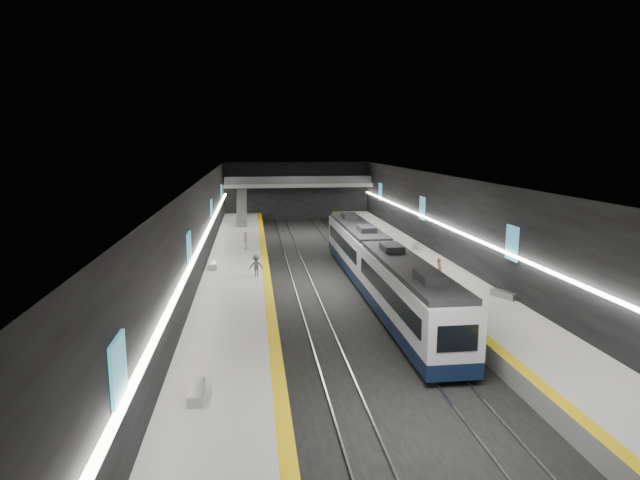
{
  "coord_description": "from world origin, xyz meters",
  "views": [
    {
      "loc": [
        -6.22,
        -39.14,
        10.77
      ],
      "look_at": [
        -0.34,
        6.94,
        2.2
      ],
      "focal_mm": 30.0,
      "sensor_mm": 36.0,
      "label": 1
    }
  ],
  "objects": [
    {
      "name": "tactile_strip_right",
      "position": [
        5.3,
        0.0,
        1.02
      ],
      "size": [
        0.6,
        70.0,
        0.02
      ],
      "primitive_type": "cube",
      "color": "yellow",
      "rests_on": "platform_right"
    },
    {
      "name": "escalator",
      "position": [
        -7.5,
        26.0,
        2.9
      ],
      "size": [
        1.2,
        7.5,
        3.92
      ],
      "primitive_type": "cube",
      "rotation": [
        0.44,
        0.0,
        0.0
      ],
      "color": "#99999E",
      "rests_on": "platform_left"
    },
    {
      "name": "wall_right",
      "position": [
        10.0,
        0.0,
        4.0
      ],
      "size": [
        0.04,
        70.0,
        8.0
      ],
      "primitive_type": "cube",
      "color": "black",
      "rests_on": "ground"
    },
    {
      "name": "mezzanine_bridge",
      "position": [
        0.0,
        32.93,
        5.04
      ],
      "size": [
        20.0,
        3.0,
        1.5
      ],
      "color": "gray",
      "rests_on": "wall_left"
    },
    {
      "name": "platform_right",
      "position": [
        7.5,
        0.0,
        0.5
      ],
      "size": [
        5.0,
        70.0,
        1.0
      ],
      "primitive_type": "cube",
      "color": "slate",
      "rests_on": "ground"
    },
    {
      "name": "platform_left",
      "position": [
        -7.5,
        0.0,
        0.5
      ],
      "size": [
        5.0,
        70.0,
        1.0
      ],
      "primitive_type": "cube",
      "color": "slate",
      "rests_on": "ground"
    },
    {
      "name": "tile_surface_right",
      "position": [
        7.5,
        0.0,
        1.01
      ],
      "size": [
        5.0,
        70.0,
        0.02
      ],
      "primitive_type": "cube",
      "color": "#ABABA6",
      "rests_on": "platform_right"
    },
    {
      "name": "cove_light_right",
      "position": [
        9.8,
        0.0,
        3.8
      ],
      "size": [
        0.25,
        68.6,
        0.12
      ],
      "primitive_type": "cube",
      "color": "white",
      "rests_on": "wall_right"
    },
    {
      "name": "bench_right_near",
      "position": [
        9.5,
        -8.19,
        1.22
      ],
      "size": [
        1.19,
        1.85,
        0.44
      ],
      "primitive_type": "cube",
      "rotation": [
        0.0,
        0.0,
        0.42
      ],
      "color": "#99999E",
      "rests_on": "platform_right"
    },
    {
      "name": "bench_right_far",
      "position": [
        8.75,
        7.96,
        1.22
      ],
      "size": [
        1.03,
        1.85,
        0.44
      ],
      "primitive_type": "cube",
      "rotation": [
        0.0,
        0.0,
        -0.32
      ],
      "color": "#99999E",
      "rests_on": "platform_right"
    },
    {
      "name": "wall_left",
      "position": [
        -10.0,
        0.0,
        4.0
      ],
      "size": [
        0.04,
        70.0,
        8.0
      ],
      "primitive_type": "cube",
      "color": "black",
      "rests_on": "ground"
    },
    {
      "name": "passenger_right_a",
      "position": [
        6.74,
        -3.92,
        1.86
      ],
      "size": [
        0.52,
        0.69,
        1.72
      ],
      "primitive_type": "imported",
      "rotation": [
        0.0,
        0.0,
        1.39
      ],
      "color": "#BA6345",
      "rests_on": "platform_right"
    },
    {
      "name": "rails",
      "position": [
        -0.0,
        0.0,
        0.06
      ],
      "size": [
        6.52,
        70.0,
        0.12
      ],
      "color": "gray",
      "rests_on": "ground"
    },
    {
      "name": "passenger_left_a",
      "position": [
        -6.91,
        9.61,
        1.8
      ],
      "size": [
        0.57,
        0.99,
        1.59
      ],
      "primitive_type": "imported",
      "rotation": [
        0.0,
        0.0,
        -1.37
      ],
      "color": "#BBB4AB",
      "rests_on": "platform_left"
    },
    {
      "name": "tile_surface_left",
      "position": [
        -7.5,
        0.0,
        1.01
      ],
      "size": [
        5.0,
        70.0,
        0.02
      ],
      "primitive_type": "cube",
      "color": "#ABABA6",
      "rests_on": "platform_left"
    },
    {
      "name": "passenger_left_b",
      "position": [
        -6.04,
        -0.66,
        1.8
      ],
      "size": [
        1.06,
        0.65,
        1.59
      ],
      "primitive_type": "imported",
      "rotation": [
        0.0,
        0.0,
        3.2
      ],
      "color": "#3F3F46",
      "rests_on": "platform_left"
    },
    {
      "name": "bench_left_far",
      "position": [
        -9.42,
        2.51,
        1.24
      ],
      "size": [
        0.74,
        2.01,
        0.48
      ],
      "primitive_type": "cube",
      "rotation": [
        0.0,
        0.0,
        0.1
      ],
      "color": "#99999E",
      "rests_on": "platform_left"
    },
    {
      "name": "wall_back",
      "position": [
        0.0,
        35.0,
        4.0
      ],
      "size": [
        20.0,
        0.04,
        8.0
      ],
      "primitive_type": "cube",
      "color": "black",
      "rests_on": "ground"
    },
    {
      "name": "cove_light_left",
      "position": [
        -9.8,
        0.0,
        3.8
      ],
      "size": [
        0.25,
        68.6,
        0.12
      ],
      "primitive_type": "cube",
      "color": "white",
      "rests_on": "wall_left"
    },
    {
      "name": "tactile_strip_left",
      "position": [
        -5.3,
        0.0,
        1.02
      ],
      "size": [
        0.6,
        70.0,
        0.02
      ],
      "primitive_type": "cube",
      "color": "yellow",
      "rests_on": "platform_left"
    },
    {
      "name": "ad_posters",
      "position": [
        -0.0,
        1.0,
        4.5
      ],
      "size": [
        19.94,
        53.5,
        2.2
      ],
      "color": "#40A0C0",
      "rests_on": "wall_left"
    },
    {
      "name": "bench_left_near",
      "position": [
        -8.51,
        -19.45,
        1.22
      ],
      "size": [
        0.53,
        1.83,
        0.45
      ],
      "primitive_type": "cube",
      "rotation": [
        0.0,
        0.0,
        -0.01
      ],
      "color": "#99999E",
      "rests_on": "platform_left"
    },
    {
      "name": "ceiling",
      "position": [
        0.0,
        0.0,
        8.0
      ],
      "size": [
        20.0,
        70.0,
        0.04
      ],
      "primitive_type": "cube",
      "rotation": [
        3.14,
        0.0,
        0.0
      ],
      "color": "beige",
      "rests_on": "wall_left"
    },
    {
      "name": "ground",
      "position": [
        0.0,
        0.0,
        0.0
      ],
      "size": [
        70.0,
        70.0,
        0.0
      ],
      "primitive_type": "plane",
      "color": "black",
      "rests_on": "ground"
    },
    {
      "name": "train",
      "position": [
        2.5,
        -3.04,
        2.2
      ],
      "size": [
        2.69,
        30.04,
        3.6
      ],
      "color": "#0D1832",
      "rests_on": "ground"
    }
  ]
}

